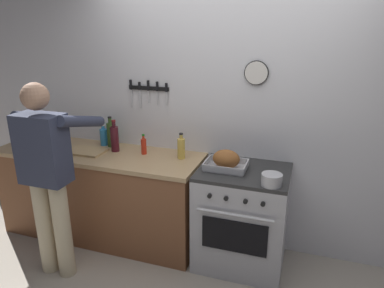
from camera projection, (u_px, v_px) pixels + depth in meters
name	position (u px, v px, depth m)	size (l,w,h in m)	color
wall_back	(230.00, 112.00, 3.25)	(6.00, 0.13, 2.60)	silver
counter_block	(101.00, 193.00, 3.57)	(2.03, 0.65, 0.90)	brown
stove	(242.00, 217.00, 3.13)	(0.76, 0.67, 0.90)	#BCBCC1
person_cook	(47.00, 170.00, 2.86)	(0.51, 0.63, 1.66)	#C6B793
roasting_pan	(226.00, 161.00, 3.00)	(0.35, 0.26, 0.17)	#B7B7BC
saucepan	(272.00, 180.00, 2.70)	(0.16, 0.16, 0.09)	#B7B7BC
cutting_board	(86.00, 151.00, 3.41)	(0.36, 0.24, 0.02)	tan
bottle_hot_sauce	(144.00, 146.00, 3.34)	(0.05, 0.05, 0.19)	red
bottle_wine_red	(115.00, 138.00, 3.40)	(0.08, 0.08, 0.31)	#47141E
bottle_olive_oil	(111.00, 134.00, 3.53)	(0.07, 0.07, 0.31)	#385623
bottle_dish_soap	(104.00, 137.00, 3.58)	(0.07, 0.07, 0.22)	#338CCC
bottle_cooking_oil	(181.00, 148.00, 3.22)	(0.07, 0.07, 0.24)	gold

